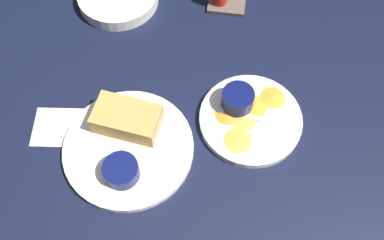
{
  "coord_description": "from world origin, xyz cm",
  "views": [
    {
      "loc": [
        14.61,
        -45.22,
        79.0
      ],
      "look_at": [
        8.82,
        -4.65,
        3.0
      ],
      "focal_mm": 40.04,
      "sensor_mm": 36.0,
      "label": 1
    }
  ],
  "objects_px": {
    "plate_sandwich_main": "(129,148)",
    "plate_chips_companion": "(250,120)",
    "spoon_by_gravy_ramekin": "(229,111)",
    "sandwich_half_near": "(127,119)",
    "spoon_by_dark_ramekin": "(126,148)",
    "ramekin_light_gravy": "(238,99)",
    "ramekin_dark_sauce": "(121,171)"
  },
  "relations": [
    {
      "from": "sandwich_half_near",
      "to": "ramekin_light_gravy",
      "type": "height_order",
      "value": "sandwich_half_near"
    },
    {
      "from": "plate_chips_companion",
      "to": "plate_sandwich_main",
      "type": "bearing_deg",
      "value": -157.14
    },
    {
      "from": "ramekin_dark_sauce",
      "to": "spoon_by_dark_ramekin",
      "type": "bearing_deg",
      "value": 93.92
    },
    {
      "from": "sandwich_half_near",
      "to": "ramekin_dark_sauce",
      "type": "xyz_separation_m",
      "value": [
        0.01,
        -0.11,
        -0.01
      ]
    },
    {
      "from": "plate_sandwich_main",
      "to": "spoon_by_gravy_ramekin",
      "type": "relative_size",
      "value": 2.63
    },
    {
      "from": "ramekin_dark_sauce",
      "to": "spoon_by_dark_ramekin",
      "type": "xyz_separation_m",
      "value": [
        -0.0,
        0.05,
        -0.02
      ]
    },
    {
      "from": "spoon_by_dark_ramekin",
      "to": "sandwich_half_near",
      "type": "bearing_deg",
      "value": 97.7
    },
    {
      "from": "spoon_by_gravy_ramekin",
      "to": "ramekin_light_gravy",
      "type": "bearing_deg",
      "value": 54.19
    },
    {
      "from": "plate_chips_companion",
      "to": "ramekin_light_gravy",
      "type": "relative_size",
      "value": 3.22
    },
    {
      "from": "sandwich_half_near",
      "to": "spoon_by_gravy_ramekin",
      "type": "bearing_deg",
      "value": 16.31
    },
    {
      "from": "spoon_by_dark_ramekin",
      "to": "ramekin_light_gravy",
      "type": "relative_size",
      "value": 1.5
    },
    {
      "from": "sandwich_half_near",
      "to": "spoon_by_dark_ramekin",
      "type": "relative_size",
      "value": 1.41
    },
    {
      "from": "plate_sandwich_main",
      "to": "ramekin_dark_sauce",
      "type": "relative_size",
      "value": 3.83
    },
    {
      "from": "plate_sandwich_main",
      "to": "ramekin_light_gravy",
      "type": "xyz_separation_m",
      "value": [
        0.21,
        0.13,
        0.03
      ]
    },
    {
      "from": "spoon_by_dark_ramekin",
      "to": "plate_sandwich_main",
      "type": "bearing_deg",
      "value": 64.26
    },
    {
      "from": "plate_chips_companion",
      "to": "spoon_by_dark_ramekin",
      "type": "bearing_deg",
      "value": -156.46
    },
    {
      "from": "plate_sandwich_main",
      "to": "spoon_by_dark_ramekin",
      "type": "relative_size",
      "value": 2.64
    },
    {
      "from": "spoon_by_gravy_ramekin",
      "to": "plate_chips_companion",
      "type": "bearing_deg",
      "value": -9.38
    },
    {
      "from": "plate_sandwich_main",
      "to": "spoon_by_dark_ramekin",
      "type": "xyz_separation_m",
      "value": [
        -0.0,
        -0.0,
        0.01
      ]
    },
    {
      "from": "sandwich_half_near",
      "to": "spoon_by_gravy_ramekin",
      "type": "distance_m",
      "value": 0.21
    },
    {
      "from": "sandwich_half_near",
      "to": "ramekin_light_gravy",
      "type": "relative_size",
      "value": 2.12
    },
    {
      "from": "sandwich_half_near",
      "to": "spoon_by_gravy_ramekin",
      "type": "relative_size",
      "value": 1.41
    },
    {
      "from": "ramekin_light_gravy",
      "to": "plate_chips_companion",
      "type": "bearing_deg",
      "value": -39.81
    },
    {
      "from": "ramekin_light_gravy",
      "to": "spoon_by_gravy_ramekin",
      "type": "relative_size",
      "value": 0.66
    },
    {
      "from": "plate_sandwich_main",
      "to": "sandwich_half_near",
      "type": "distance_m",
      "value": 0.06
    },
    {
      "from": "plate_chips_companion",
      "to": "spoon_by_gravy_ramekin",
      "type": "height_order",
      "value": "spoon_by_gravy_ramekin"
    },
    {
      "from": "plate_sandwich_main",
      "to": "plate_chips_companion",
      "type": "height_order",
      "value": "same"
    },
    {
      "from": "sandwich_half_near",
      "to": "spoon_by_dark_ramekin",
      "type": "distance_m",
      "value": 0.06
    },
    {
      "from": "sandwich_half_near",
      "to": "ramekin_dark_sauce",
      "type": "bearing_deg",
      "value": -84.21
    },
    {
      "from": "spoon_by_gravy_ramekin",
      "to": "sandwich_half_near",
      "type": "bearing_deg",
      "value": -163.69
    },
    {
      "from": "ramekin_dark_sauce",
      "to": "spoon_by_dark_ramekin",
      "type": "height_order",
      "value": "ramekin_dark_sauce"
    },
    {
      "from": "spoon_by_dark_ramekin",
      "to": "ramekin_light_gravy",
      "type": "bearing_deg",
      "value": 32.28
    }
  ]
}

